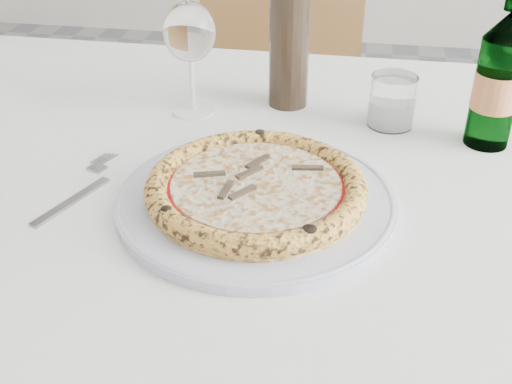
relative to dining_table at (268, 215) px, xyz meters
The scene contains 9 objects.
dining_table is the anchor object (origin of this frame).
chair_far 0.77m from the dining_table, 97.36° to the left, with size 0.42×0.42×0.93m.
plate 0.13m from the dining_table, 90.00° to the right, with size 0.35×0.35×0.02m.
pizza 0.15m from the dining_table, 90.00° to the right, with size 0.27×0.27×0.03m.
fork 0.27m from the dining_table, 155.49° to the right, with size 0.06×0.18×0.00m.
wine_glass 0.30m from the dining_table, 133.24° to the left, with size 0.08×0.08×0.18m.
tumbler 0.26m from the dining_table, 44.38° to the left, with size 0.07×0.07×0.08m.
beer_bottle 0.37m from the dining_table, 22.03° to the left, with size 0.06×0.06×0.25m.
wine_bottle 0.29m from the dining_table, 90.17° to the left, with size 0.06×0.06×0.26m.
Camera 1 is at (0.12, -0.54, 1.20)m, focal length 45.00 mm.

